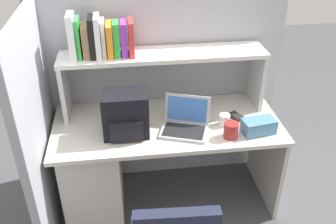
{
  "coord_description": "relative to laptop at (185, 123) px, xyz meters",
  "views": [
    {
      "loc": [
        -0.28,
        -2.2,
        2.18
      ],
      "look_at": [
        0.0,
        -0.05,
        0.85
      ],
      "focal_mm": 40.16,
      "sensor_mm": 36.0,
      "label": 1
    }
  ],
  "objects": [
    {
      "name": "ground_plane",
      "position": [
        -0.11,
        0.1,
        -0.78
      ],
      "size": [
        8.0,
        8.0,
        0.0
      ],
      "primitive_type": "plane",
      "color": "#4C4C51"
    },
    {
      "name": "reference_books_on_shelf",
      "position": [
        -0.54,
        0.3,
        0.52
      ],
      "size": [
        0.42,
        0.18,
        0.29
      ],
      "color": "white",
      "rests_on": "overhead_hutch"
    },
    {
      "name": "snack_canister",
      "position": [
        0.28,
        -0.13,
        0.0
      ],
      "size": [
        0.1,
        0.1,
        0.11
      ],
      "primitive_type": "cylinder",
      "color": "maroon",
      "rests_on": "desk"
    },
    {
      "name": "paper_cup",
      "position": [
        0.28,
        0.02,
        -0.01
      ],
      "size": [
        0.08,
        0.08,
        0.08
      ],
      "primitive_type": "cylinder",
      "color": "white",
      "rests_on": "desk"
    },
    {
      "name": "backpack",
      "position": [
        -0.4,
        -0.0,
        0.1
      ],
      "size": [
        0.3,
        0.22,
        0.31
      ],
      "color": "black",
      "rests_on": "desk"
    },
    {
      "name": "tissue_box",
      "position": [
        0.48,
        -0.1,
        -0.0
      ],
      "size": [
        0.24,
        0.15,
        0.1
      ],
      "primitive_type": "cube",
      "rotation": [
        0.0,
        0.0,
        0.15
      ],
      "color": "teal",
      "rests_on": "desk"
    },
    {
      "name": "desk",
      "position": [
        -0.5,
        0.1,
        -0.38
      ],
      "size": [
        1.6,
        0.7,
        0.73
      ],
      "color": "beige",
      "rests_on": "ground_plane"
    },
    {
      "name": "overhead_hutch",
      "position": [
        -0.11,
        0.3,
        0.3
      ],
      "size": [
        1.44,
        0.28,
        0.45
      ],
      "color": "beige",
      "rests_on": "desk"
    },
    {
      "name": "computer_mouse",
      "position": [
        0.39,
        0.09,
        -0.03
      ],
      "size": [
        0.1,
        0.12,
        0.03
      ],
      "primitive_type": "cube",
      "rotation": [
        0.0,
        0.0,
        0.47
      ],
      "color": "#262628",
      "rests_on": "desk"
    },
    {
      "name": "cubicle_partition_rear",
      "position": [
        -0.11,
        0.48,
        -0.01
      ],
      "size": [
        1.84,
        0.05,
        1.55
      ],
      "primitive_type": "cube",
      "color": "#9E9EA8",
      "rests_on": "ground_plane"
    },
    {
      "name": "cubicle_partition_left",
      "position": [
        -0.96,
        0.05,
        -0.01
      ],
      "size": [
        0.05,
        1.06,
        1.55
      ],
      "primitive_type": "cube",
      "color": "#9E9EA8",
      "rests_on": "ground_plane"
    },
    {
      "name": "laptop",
      "position": [
        0.0,
        0.0,
        0.0
      ],
      "size": [
        0.38,
        0.34,
        0.22
      ],
      "color": "#B7BABF",
      "rests_on": "desk"
    }
  ]
}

